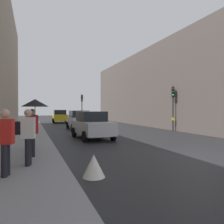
{
  "coord_description": "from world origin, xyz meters",
  "views": [
    {
      "loc": [
        -6.46,
        -7.64,
        1.94
      ],
      "look_at": [
        -0.09,
        10.47,
        1.66
      ],
      "focal_mm": 36.87,
      "sensor_mm": 36.0,
      "label": 1
    }
  ],
  "objects_px": {
    "car_yellow_taxi": "(60,116)",
    "pedestrian_with_black_backpack": "(27,134)",
    "traffic_light_far_median": "(82,103)",
    "traffic_light_mid_street": "(173,100)",
    "pedestrian_with_umbrella": "(34,111)",
    "car_white_compact": "(79,120)",
    "car_silver_hatchback": "(92,125)",
    "pedestrian_with_grey_backpack": "(32,127)",
    "warning_sign_triangle": "(94,166)",
    "pedestrian_in_red_jacket": "(5,139)"
  },
  "relations": [
    {
      "from": "car_silver_hatchback",
      "to": "pedestrian_with_umbrella",
      "type": "distance_m",
      "value": 6.68
    },
    {
      "from": "traffic_light_mid_street",
      "to": "pedestrian_with_black_backpack",
      "type": "xyz_separation_m",
      "value": [
        -11.69,
        -9.3,
        -1.52
      ]
    },
    {
      "from": "car_silver_hatchback",
      "to": "pedestrian_with_black_backpack",
      "type": "bearing_deg",
      "value": -119.39
    },
    {
      "from": "car_white_compact",
      "to": "pedestrian_with_black_backpack",
      "type": "bearing_deg",
      "value": -107.75
    },
    {
      "from": "warning_sign_triangle",
      "to": "pedestrian_with_black_backpack",
      "type": "bearing_deg",
      "value": 142.29
    },
    {
      "from": "warning_sign_triangle",
      "to": "car_silver_hatchback",
      "type": "bearing_deg",
      "value": 75.85
    },
    {
      "from": "traffic_light_far_median",
      "to": "pedestrian_with_black_backpack",
      "type": "xyz_separation_m",
      "value": [
        -6.63,
        -23.07,
        -1.51
      ]
    },
    {
      "from": "pedestrian_with_black_backpack",
      "to": "pedestrian_with_umbrella",
      "type": "bearing_deg",
      "value": 80.16
    },
    {
      "from": "traffic_light_mid_street",
      "to": "car_white_compact",
      "type": "xyz_separation_m",
      "value": [
        -7.26,
        4.54,
        -1.8
      ]
    },
    {
      "from": "car_silver_hatchback",
      "to": "pedestrian_with_umbrella",
      "type": "height_order",
      "value": "pedestrian_with_umbrella"
    },
    {
      "from": "car_yellow_taxi",
      "to": "pedestrian_with_black_backpack",
      "type": "distance_m",
      "value": 25.21
    },
    {
      "from": "car_yellow_taxi",
      "to": "pedestrian_with_grey_backpack",
      "type": "relative_size",
      "value": 2.41
    },
    {
      "from": "pedestrian_with_black_backpack",
      "to": "warning_sign_triangle",
      "type": "distance_m",
      "value": 2.42
    },
    {
      "from": "traffic_light_far_median",
      "to": "car_yellow_taxi",
      "type": "xyz_separation_m",
      "value": [
        -2.73,
        1.83,
        -1.8
      ]
    },
    {
      "from": "traffic_light_mid_street",
      "to": "pedestrian_with_grey_backpack",
      "type": "xyz_separation_m",
      "value": [
        -11.55,
        -6.34,
        -1.52
      ]
    },
    {
      "from": "traffic_light_mid_street",
      "to": "pedestrian_with_umbrella",
      "type": "xyz_separation_m",
      "value": [
        -11.45,
        -7.9,
        -0.84
      ]
    },
    {
      "from": "traffic_light_far_median",
      "to": "pedestrian_with_umbrella",
      "type": "distance_m",
      "value": 22.62
    },
    {
      "from": "car_white_compact",
      "to": "traffic_light_mid_street",
      "type": "bearing_deg",
      "value": -32.01
    },
    {
      "from": "pedestrian_with_umbrella",
      "to": "car_yellow_taxi",
      "type": "bearing_deg",
      "value": 81.15
    },
    {
      "from": "traffic_light_far_median",
      "to": "warning_sign_triangle",
      "type": "distance_m",
      "value": 25.05
    },
    {
      "from": "car_white_compact",
      "to": "pedestrian_with_umbrella",
      "type": "relative_size",
      "value": 1.97
    },
    {
      "from": "car_yellow_taxi",
      "to": "car_silver_hatchback",
      "type": "relative_size",
      "value": 0.99
    },
    {
      "from": "pedestrian_with_umbrella",
      "to": "pedestrian_with_black_backpack",
      "type": "relative_size",
      "value": 1.21
    },
    {
      "from": "car_white_compact",
      "to": "pedestrian_with_black_backpack",
      "type": "relative_size",
      "value": 2.39
    },
    {
      "from": "pedestrian_in_red_jacket",
      "to": "warning_sign_triangle",
      "type": "xyz_separation_m",
      "value": [
        2.3,
        -0.35,
        -0.81
      ]
    },
    {
      "from": "traffic_light_far_median",
      "to": "car_white_compact",
      "type": "xyz_separation_m",
      "value": [
        -2.2,
        -9.24,
        -1.8
      ]
    },
    {
      "from": "car_white_compact",
      "to": "warning_sign_triangle",
      "type": "bearing_deg",
      "value": -99.81
    },
    {
      "from": "traffic_light_mid_street",
      "to": "pedestrian_with_black_backpack",
      "type": "height_order",
      "value": "traffic_light_mid_street"
    },
    {
      "from": "pedestrian_with_grey_backpack",
      "to": "pedestrian_in_red_jacket",
      "type": "height_order",
      "value": "same"
    },
    {
      "from": "car_white_compact",
      "to": "pedestrian_with_grey_backpack",
      "type": "height_order",
      "value": "pedestrian_with_grey_backpack"
    },
    {
      "from": "car_silver_hatchback",
      "to": "pedestrian_with_black_backpack",
      "type": "relative_size",
      "value": 2.42
    },
    {
      "from": "traffic_light_mid_street",
      "to": "pedestrian_with_black_backpack",
      "type": "bearing_deg",
      "value": -141.51
    },
    {
      "from": "car_yellow_taxi",
      "to": "pedestrian_with_black_backpack",
      "type": "xyz_separation_m",
      "value": [
        -3.9,
        -24.9,
        0.29
      ]
    },
    {
      "from": "car_white_compact",
      "to": "pedestrian_with_black_backpack",
      "type": "height_order",
      "value": "pedestrian_with_black_backpack"
    },
    {
      "from": "car_silver_hatchback",
      "to": "pedestrian_with_grey_backpack",
      "type": "bearing_deg",
      "value": -133.44
    },
    {
      "from": "car_silver_hatchback",
      "to": "car_white_compact",
      "type": "bearing_deg",
      "value": 85.55
    },
    {
      "from": "pedestrian_with_umbrella",
      "to": "warning_sign_triangle",
      "type": "distance_m",
      "value": 3.53
    },
    {
      "from": "traffic_light_far_median",
      "to": "pedestrian_with_black_backpack",
      "type": "height_order",
      "value": "traffic_light_far_median"
    },
    {
      "from": "car_yellow_taxi",
      "to": "pedestrian_in_red_jacket",
      "type": "height_order",
      "value": "pedestrian_in_red_jacket"
    },
    {
      "from": "car_silver_hatchback",
      "to": "car_white_compact",
      "type": "height_order",
      "value": "same"
    },
    {
      "from": "traffic_light_far_median",
      "to": "car_yellow_taxi",
      "type": "distance_m",
      "value": 3.75
    },
    {
      "from": "traffic_light_far_median",
      "to": "pedestrian_in_red_jacket",
      "type": "distance_m",
      "value": 25.19
    },
    {
      "from": "pedestrian_with_grey_backpack",
      "to": "pedestrian_in_red_jacket",
      "type": "relative_size",
      "value": 1.0
    },
    {
      "from": "car_yellow_taxi",
      "to": "pedestrian_with_grey_backpack",
      "type": "distance_m",
      "value": 22.27
    },
    {
      "from": "car_yellow_taxi",
      "to": "pedestrian_with_black_backpack",
      "type": "height_order",
      "value": "pedestrian_with_black_backpack"
    },
    {
      "from": "car_silver_hatchback",
      "to": "pedestrian_with_black_backpack",
      "type": "distance_m",
      "value": 7.93
    },
    {
      "from": "warning_sign_triangle",
      "to": "car_white_compact",
      "type": "bearing_deg",
      "value": 80.19
    },
    {
      "from": "traffic_light_far_median",
      "to": "car_white_compact",
      "type": "distance_m",
      "value": 9.67
    },
    {
      "from": "pedestrian_with_umbrella",
      "to": "pedestrian_in_red_jacket",
      "type": "height_order",
      "value": "pedestrian_with_umbrella"
    },
    {
      "from": "car_white_compact",
      "to": "car_yellow_taxi",
      "type": "bearing_deg",
      "value": 92.72
    }
  ]
}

